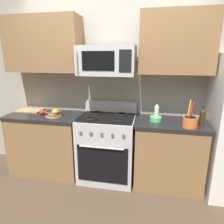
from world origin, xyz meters
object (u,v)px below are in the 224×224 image
range_oven (107,147)px  fruit_basket (54,113)px  bottle_vinegar (157,111)px  bottle_soy (202,117)px  microwave (107,61)px  prep_bowl (156,119)px  utensil_crock (190,121)px  apple_loose (42,112)px  cutting_board (30,110)px

range_oven → fruit_basket: size_ratio=4.63×
fruit_basket → bottle_vinegar: bottle_vinegar is taller
fruit_basket → bottle_soy: bottle_soy is taller
microwave → range_oven: bearing=-89.9°
bottle_soy → prep_bowl: 0.55m
fruit_basket → bottle_soy: (1.94, -0.02, 0.06)m
range_oven → microwave: size_ratio=1.51×
utensil_crock → bottle_vinegar: bearing=139.6°
fruit_basket → apple_loose: 0.20m
range_oven → prep_bowl: range_oven is taller
range_oven → microwave: bearing=90.1°
range_oven → bottle_soy: 1.31m
range_oven → bottle_soy: size_ratio=4.61×
microwave → prep_bowl: 0.97m
apple_loose → prep_bowl: apple_loose is taller
range_oven → fruit_basket: bearing=-174.9°
bottle_soy → bottle_vinegar: (-0.53, 0.25, -0.01)m
apple_loose → cutting_board: 0.35m
microwave → utensil_crock: size_ratio=2.27×
microwave → apple_loose: microwave is taller
bottle_vinegar → prep_bowl: size_ratio=1.31×
apple_loose → bottle_vinegar: (1.60, 0.20, 0.05)m
fruit_basket → prep_bowl: fruit_basket is taller
utensil_crock → fruit_basket: size_ratio=1.36×
range_oven → bottle_vinegar: size_ratio=5.29×
range_oven → bottle_soy: bearing=-4.1°
prep_bowl → bottle_vinegar: bearing=85.9°
cutting_board → bottle_vinegar: bearing=0.9°
bottle_vinegar → fruit_basket: bearing=-170.8°
cutting_board → range_oven: bearing=-6.1°
apple_loose → cutting_board: (-0.31, 0.17, -0.03)m
range_oven → cutting_board: size_ratio=2.99×
utensil_crock → cutting_board: size_ratio=0.88×
range_oven → bottle_vinegar: bearing=13.8°
apple_loose → bottle_soy: 2.13m
bottle_vinegar → prep_bowl: bottle_vinegar is taller
apple_loose → prep_bowl: 1.59m
microwave → bottle_soy: size_ratio=3.06×
range_oven → utensil_crock: utensil_crock is taller
cutting_board → bottle_soy: size_ratio=1.54×
utensil_crock → fruit_basket: (-1.79, 0.10, -0.02)m
range_oven → fruit_basket: range_oven is taller
bottle_vinegar → prep_bowl: bearing=-94.1°
microwave → bottle_soy: 1.36m
fruit_basket → apple_loose: size_ratio=2.89×
utensil_crock → fruit_basket: utensil_crock is taller
range_oven → apple_loose: (-0.94, -0.04, 0.48)m
cutting_board → prep_bowl: 1.90m
utensil_crock → bottle_vinegar: 0.50m
range_oven → microwave: microwave is taller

